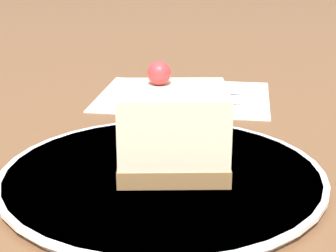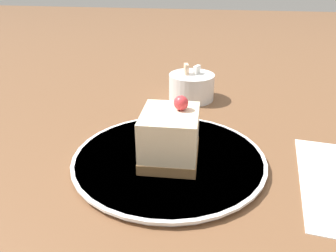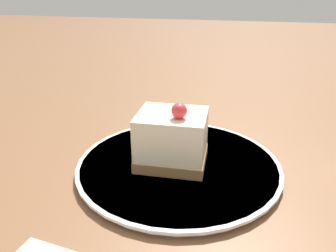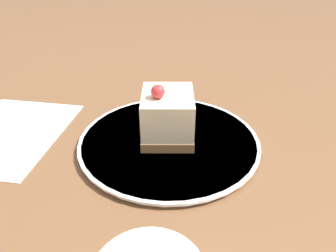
% 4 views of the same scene
% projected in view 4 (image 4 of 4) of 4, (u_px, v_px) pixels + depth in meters
% --- Properties ---
extents(ground_plane, '(4.00, 4.00, 0.00)m').
position_uv_depth(ground_plane, '(157.00, 133.00, 0.55)').
color(ground_plane, brown).
extents(plate, '(0.28, 0.28, 0.01)m').
position_uv_depth(plate, '(169.00, 141.00, 0.52)').
color(plate, white).
rests_on(plate, ground_plane).
extents(cake_slice, '(0.08, 0.10, 0.09)m').
position_uv_depth(cake_slice, '(167.00, 116.00, 0.50)').
color(cake_slice, olive).
rests_on(cake_slice, plate).
extents(napkin, '(0.20, 0.24, 0.00)m').
position_uv_depth(napkin, '(9.00, 133.00, 0.55)').
color(napkin, white).
rests_on(napkin, ground_plane).
extents(fork, '(0.04, 0.16, 0.00)m').
position_uv_depth(fork, '(16.00, 138.00, 0.53)').
color(fork, silver).
rests_on(fork, napkin).
extents(knife, '(0.04, 0.17, 0.00)m').
position_uv_depth(knife, '(2.00, 125.00, 0.56)').
color(knife, silver).
rests_on(knife, napkin).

